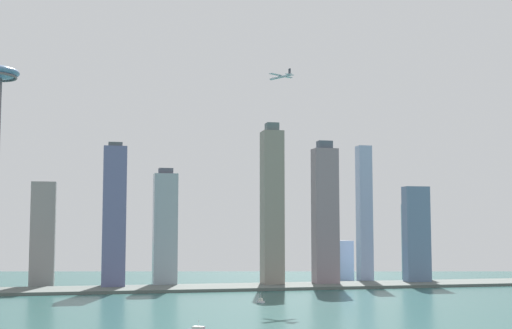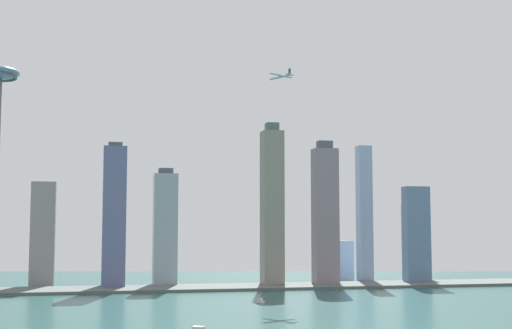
# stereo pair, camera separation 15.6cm
# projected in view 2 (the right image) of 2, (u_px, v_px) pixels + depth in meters

# --- Properties ---
(waterfront_pier) EXTENTS (723.91, 68.47, 2.97)m
(waterfront_pier) POSITION_uv_depth(u_px,v_px,m) (213.00, 288.00, 706.75)
(waterfront_pier) COLOR #555D58
(waterfront_pier) RESTS_ON ground
(skyscraper_0) EXTENTS (21.57, 22.18, 172.43)m
(skyscraper_0) POSITION_uv_depth(u_px,v_px,m) (272.00, 207.00, 743.04)
(skyscraper_0) COLOR gray
(skyscraper_0) RESTS_ON ground
(skyscraper_1) EXTENTS (15.27, 14.23, 154.23)m
(skyscraper_1) POSITION_uv_depth(u_px,v_px,m) (364.00, 214.00, 796.39)
(skyscraper_1) COLOR #91A3C9
(skyscraper_1) RESTS_ON ground
(skyscraper_2) EXTENTS (24.77, 17.93, 109.15)m
(skyscraper_2) POSITION_uv_depth(u_px,v_px,m) (43.00, 234.00, 734.18)
(skyscraper_2) COLOR gray
(skyscraper_2) RESTS_ON ground
(skyscraper_3) EXTENTS (27.66, 14.50, 106.54)m
(skyscraper_3) POSITION_uv_depth(u_px,v_px,m) (416.00, 235.00, 772.57)
(skyscraper_3) COLOR slate
(skyscraper_3) RESTS_ON ground
(skyscraper_4) EXTENTS (18.67, 24.06, 46.18)m
(skyscraper_4) POSITION_uv_depth(u_px,v_px,m) (343.00, 260.00, 832.18)
(skyscraper_4) COLOR #9DB0D2
(skyscraper_4) RESTS_ON ground
(skyscraper_5) EXTENTS (25.58, 18.86, 154.23)m
(skyscraper_5) POSITION_uv_depth(u_px,v_px,m) (325.00, 215.00, 750.71)
(skyscraper_5) COLOR gray
(skyscraper_5) RESTS_ON ground
(skyscraper_7) EXTENTS (24.62, 21.01, 123.80)m
(skyscraper_7) POSITION_uv_depth(u_px,v_px,m) (165.00, 229.00, 738.48)
(skyscraper_7) COLOR #90A0AB
(skyscraper_7) RESTS_ON ground
(skyscraper_8) EXTENTS (17.68, 23.33, 98.51)m
(skyscraper_8) POSITION_uv_depth(u_px,v_px,m) (412.00, 240.00, 851.13)
(skyscraper_8) COLOR #7DA7B2
(skyscraper_8) RESTS_ON ground
(skyscraper_9) EXTENTS (23.22, 26.66, 148.00)m
(skyscraper_9) POSITION_uv_depth(u_px,v_px,m) (114.00, 217.00, 714.48)
(skyscraper_9) COLOR slate
(skyscraper_9) RESTS_ON ground
(boat_0) EXTENTS (5.70, 7.71, 8.49)m
(boat_0) POSITION_uv_depth(u_px,v_px,m) (261.00, 301.00, 576.42)
(boat_0) COLOR white
(boat_0) RESTS_ON ground
(airplane) EXTENTS (27.41, 27.51, 7.61)m
(airplane) POSITION_uv_depth(u_px,v_px,m) (281.00, 76.00, 694.39)
(airplane) COLOR silver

